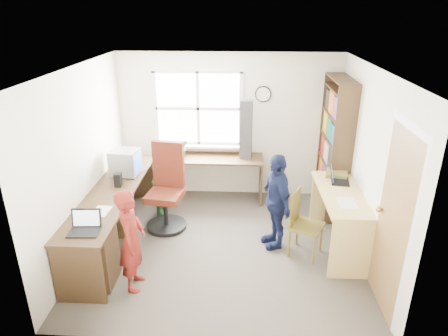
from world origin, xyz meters
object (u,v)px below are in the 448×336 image
(person_green, at_px, (165,179))
(laptop_left, at_px, (85,226))
(wooden_chair, at_px, (302,221))
(laptop_right, at_px, (337,178))
(bookshelf, at_px, (334,150))
(l_desk, at_px, (120,224))
(cd_tower, at_px, (246,129))
(person_red, at_px, (132,240))
(crt_monitor, at_px, (125,162))
(right_desk, at_px, (344,208))
(swivel_chair, at_px, (167,192))
(person_navy, at_px, (276,201))
(potted_plant, at_px, (183,148))

(person_green, bearing_deg, laptop_left, 157.24)
(wooden_chair, height_order, laptop_right, laptop_right)
(bookshelf, xyz_separation_m, laptop_left, (-3.13, -2.11, -0.20))
(l_desk, relative_size, cd_tower, 3.10)
(cd_tower, bearing_deg, person_red, -113.93)
(l_desk, distance_m, laptop_left, 0.75)
(crt_monitor, height_order, person_green, crt_monitor)
(laptop_right, bearing_deg, right_desk, -162.28)
(swivel_chair, height_order, laptop_right, swivel_chair)
(right_desk, relative_size, laptop_left, 4.14)
(right_desk, bearing_deg, person_navy, 178.44)
(right_desk, height_order, cd_tower, cd_tower)
(right_desk, xyz_separation_m, cd_tower, (-1.30, 1.40, 0.63))
(right_desk, distance_m, swivel_chair, 2.49)
(wooden_chair, relative_size, potted_plant, 3.16)
(swivel_chair, xyz_separation_m, laptop_right, (2.39, -0.11, 0.33))
(person_red, bearing_deg, laptop_right, -65.00)
(right_desk, bearing_deg, crt_monitor, 168.33)
(bookshelf, bearing_deg, crt_monitor, -170.29)
(laptop_left, xyz_separation_m, person_green, (0.52, 1.88, -0.25))
(wooden_chair, distance_m, cd_tower, 1.89)
(laptop_left, height_order, person_navy, person_navy)
(l_desk, distance_m, person_red, 0.71)
(laptop_left, bearing_deg, person_green, 71.08)
(laptop_right, height_order, person_green, person_green)
(wooden_chair, bearing_deg, laptop_left, -137.16)
(l_desk, relative_size, wooden_chair, 3.33)
(right_desk, xyz_separation_m, crt_monitor, (-3.06, 0.59, 0.35))
(person_red, bearing_deg, l_desk, 25.92)
(right_desk, distance_m, wooden_chair, 0.60)
(potted_plant, xyz_separation_m, person_navy, (1.43, -1.38, -0.23))
(bookshelf, bearing_deg, cd_tower, 168.64)
(swivel_chair, bearing_deg, laptop_right, 5.72)
(right_desk, height_order, person_green, person_green)
(laptop_right, distance_m, person_red, 2.85)
(laptop_right, bearing_deg, wooden_chair, 144.89)
(laptop_left, distance_m, laptop_right, 3.30)
(l_desk, height_order, swivel_chair, swivel_chair)
(wooden_chair, xyz_separation_m, cd_tower, (-0.74, 1.57, 0.75))
(person_green, bearing_deg, bookshelf, -92.40)
(swivel_chair, relative_size, person_green, 1.14)
(potted_plant, bearing_deg, crt_monitor, -132.33)
(crt_monitor, bearing_deg, potted_plant, 53.92)
(person_red, distance_m, person_green, 1.85)
(crt_monitor, bearing_deg, bookshelf, 15.97)
(crt_monitor, bearing_deg, laptop_right, 1.72)
(right_desk, bearing_deg, cd_tower, 132.29)
(right_desk, xyz_separation_m, potted_plant, (-2.33, 1.40, 0.30))
(bookshelf, relative_size, crt_monitor, 4.98)
(l_desk, bearing_deg, right_desk, 6.78)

